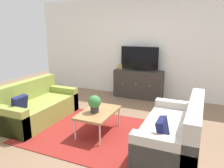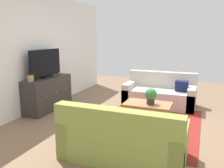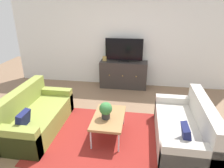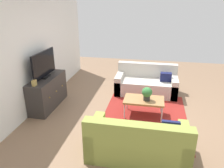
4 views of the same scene
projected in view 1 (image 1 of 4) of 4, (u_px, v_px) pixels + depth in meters
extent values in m
plane|color=#84664C|center=(99.00, 130.00, 4.12)|extent=(10.00, 10.00, 0.00)
cube|color=white|center=(140.00, 48.00, 6.05)|extent=(6.40, 0.12, 2.70)
cube|color=maroon|center=(95.00, 133.00, 3.98)|extent=(2.50, 1.90, 0.01)
cube|color=olive|center=(39.00, 111.00, 4.50)|extent=(0.85, 1.70, 0.41)
cube|color=olive|center=(26.00, 100.00, 4.58)|extent=(0.20, 1.70, 0.81)
cube|color=olive|center=(61.00, 98.00, 5.16)|extent=(0.85, 0.18, 0.54)
cube|color=olive|center=(8.00, 122.00, 3.81)|extent=(0.85, 0.18, 0.54)
cube|color=#191E4C|center=(20.00, 104.00, 3.94)|extent=(0.16, 0.30, 0.31)
cube|color=beige|center=(171.00, 136.00, 3.45)|extent=(0.85, 1.70, 0.41)
cube|color=beige|center=(194.00, 128.00, 3.28)|extent=(0.20, 1.70, 0.81)
cube|color=beige|center=(178.00, 115.00, 4.11)|extent=(0.85, 0.18, 0.54)
cube|color=beige|center=(162.00, 157.00, 2.76)|extent=(0.85, 0.18, 0.54)
cube|color=#191E4C|center=(163.00, 130.00, 2.93)|extent=(0.16, 0.30, 0.31)
cube|color=#A37547|center=(98.00, 113.00, 3.90)|extent=(0.55, 0.90, 0.04)
cylinder|color=silver|center=(75.00, 130.00, 3.68)|extent=(0.03, 0.03, 0.38)
cylinder|color=silver|center=(100.00, 136.00, 3.49)|extent=(0.03, 0.03, 0.38)
cylinder|color=silver|center=(97.00, 114.00, 4.41)|extent=(0.03, 0.03, 0.38)
cylinder|color=silver|center=(119.00, 117.00, 4.23)|extent=(0.03, 0.03, 0.38)
cylinder|color=#2D2D2D|center=(95.00, 109.00, 3.85)|extent=(0.15, 0.15, 0.11)
sphere|color=#387A3D|center=(95.00, 102.00, 3.81)|extent=(0.23, 0.23, 0.23)
cube|color=#332D2B|center=(138.00, 84.00, 6.01)|extent=(1.33, 0.44, 0.77)
sphere|color=#B79338|center=(123.00, 83.00, 5.94)|extent=(0.03, 0.03, 0.03)
sphere|color=#B79338|center=(136.00, 84.00, 5.79)|extent=(0.03, 0.03, 0.03)
sphere|color=#B79338|center=(150.00, 86.00, 5.65)|extent=(0.03, 0.03, 0.03)
cube|color=black|center=(139.00, 69.00, 5.93)|extent=(0.28, 0.16, 0.04)
cube|color=black|center=(139.00, 58.00, 5.85)|extent=(1.04, 0.04, 0.60)
cube|color=tan|center=(120.00, 67.00, 6.11)|extent=(0.11, 0.07, 0.13)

